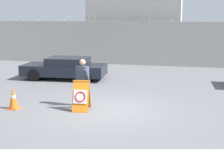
# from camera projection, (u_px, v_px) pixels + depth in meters

# --- Properties ---
(ground_plane) EXTENTS (90.00, 90.00, 0.00)m
(ground_plane) POSITION_uv_depth(u_px,v_px,m) (108.00, 110.00, 11.33)
(ground_plane) COLOR slate
(perimeter_wall) EXTENTS (36.00, 0.30, 3.50)m
(perimeter_wall) POSITION_uv_depth(u_px,v_px,m) (146.00, 43.00, 21.74)
(perimeter_wall) COLOR #ADA8A0
(perimeter_wall) RESTS_ON ground_plane
(building_block) EXTENTS (7.35, 7.74, 5.94)m
(building_block) POSITION_uv_depth(u_px,v_px,m) (139.00, 21.00, 27.51)
(building_block) COLOR beige
(building_block) RESTS_ON ground_plane
(barricade_sign) EXTENTS (0.65, 0.80, 1.09)m
(barricade_sign) POSITION_uv_depth(u_px,v_px,m) (81.00, 96.00, 11.21)
(barricade_sign) COLOR orange
(barricade_sign) RESTS_ON ground_plane
(security_guard) EXTENTS (0.63, 0.51, 1.79)m
(security_guard) POSITION_uv_depth(u_px,v_px,m) (83.00, 80.00, 11.67)
(security_guard) COLOR #232838
(security_guard) RESTS_ON ground_plane
(traffic_cone_near) EXTENTS (0.39, 0.39, 0.80)m
(traffic_cone_near) POSITION_uv_depth(u_px,v_px,m) (13.00, 98.00, 11.40)
(traffic_cone_near) COLOR orange
(traffic_cone_near) RESTS_ON ground_plane
(parked_car_front_coupe) EXTENTS (4.55, 2.11, 1.19)m
(parked_car_front_coupe) POSITION_uv_depth(u_px,v_px,m) (65.00, 68.00, 16.92)
(parked_car_front_coupe) COLOR black
(parked_car_front_coupe) RESTS_ON ground_plane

